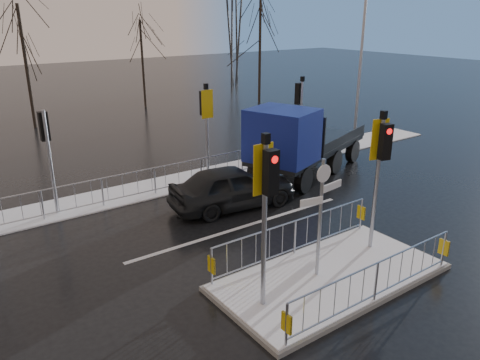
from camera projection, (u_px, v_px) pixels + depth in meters
ground at (330, 279)px, 11.95m from camera, size 120.00×120.00×0.00m
snow_verge at (172, 184)px, 18.52m from camera, size 30.00×2.00×0.04m
lane_markings at (340, 285)px, 11.69m from camera, size 8.00×11.38×0.01m
traffic_island at (331, 266)px, 11.82m from camera, size 6.00×3.04×4.15m
far_kerb_fixtures at (184, 162)px, 17.96m from camera, size 18.00×0.65×3.83m
car_far_lane at (233, 187)px, 16.14m from camera, size 4.60×2.32×1.50m
flatbed_truck at (294, 141)px, 18.51m from camera, size 6.99×4.45×3.04m
tree_far_a at (23, 43)px, 26.06m from camera, size 3.75×3.75×7.08m
tree_far_b at (142, 47)px, 32.19m from camera, size 3.25×3.25×6.14m
tree_far_c at (260, 31)px, 33.95m from camera, size 4.00×4.00×7.55m
street_lamp_right at (362, 57)px, 22.76m from camera, size 1.25×0.18×8.00m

